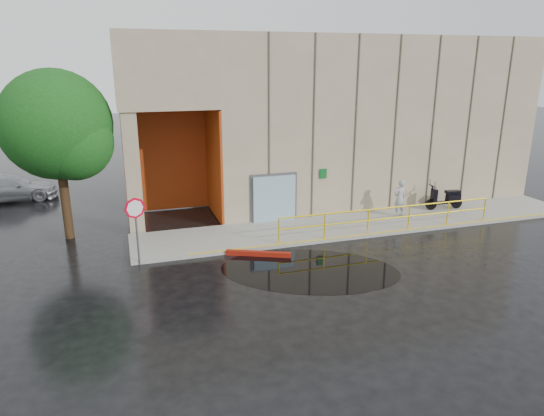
{
  "coord_description": "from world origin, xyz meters",
  "views": [
    {
      "loc": [
        -6.02,
        -13.4,
        6.78
      ],
      "look_at": [
        -0.82,
        3.0,
        1.64
      ],
      "focal_mm": 32.0,
      "sensor_mm": 36.0,
      "label": 1
    }
  ],
  "objects": [
    {
      "name": "stop_sign",
      "position": [
        -5.7,
        2.97,
        1.8
      ],
      "size": [
        0.71,
        0.29,
        2.46
      ],
      "rotation": [
        0.0,
        0.0,
        -0.04
      ],
      "color": "#5A5A5F",
      "rests_on": "ground"
    },
    {
      "name": "red_curb",
      "position": [
        -1.5,
        2.51,
        0.09
      ],
      "size": [
        2.26,
        1.16,
        0.18
      ],
      "primitive_type": "cube",
      "rotation": [
        0.0,
        0.0,
        -0.43
      ],
      "color": "maroon",
      "rests_on": "ground"
    },
    {
      "name": "scooter",
      "position": [
        8.44,
        5.14,
        0.96
      ],
      "size": [
        1.87,
        0.8,
        1.42
      ],
      "rotation": [
        0.0,
        0.0,
        -0.12
      ],
      "color": "black",
      "rests_on": "sidewalk"
    },
    {
      "name": "guardrail",
      "position": [
        4.25,
        3.15,
        0.68
      ],
      "size": [
        9.56,
        0.06,
        1.03
      ],
      "color": "#DCBB0B",
      "rests_on": "sidewalk"
    },
    {
      "name": "building",
      "position": [
        5.1,
        10.98,
        4.21
      ],
      "size": [
        20.0,
        10.17,
        8.0
      ],
      "color": "gray",
      "rests_on": "ground"
    },
    {
      "name": "tree_near",
      "position": [
        -8.1,
        6.61,
        4.39
      ],
      "size": [
        4.18,
        4.18,
        6.65
      ],
      "rotation": [
        0.0,
        0.0,
        -0.01
      ],
      "color": "black",
      "rests_on": "ground"
    },
    {
      "name": "person",
      "position": [
        5.78,
        4.83,
        0.99
      ],
      "size": [
        0.67,
        0.5,
        1.68
      ],
      "primitive_type": "imported",
      "rotation": [
        0.0,
        0.0,
        3.3
      ],
      "color": "#9C9CA0",
      "rests_on": "sidewalk"
    },
    {
      "name": "car_c",
      "position": [
        -11.59,
        13.6,
        0.66
      ],
      "size": [
        4.65,
        2.07,
        1.33
      ],
      "primitive_type": "imported",
      "rotation": [
        0.0,
        0.0,
        1.62
      ],
      "color": "#A6A9AE",
      "rests_on": "ground"
    },
    {
      "name": "sidewalk",
      "position": [
        4.0,
        4.5,
        0.07
      ],
      "size": [
        20.0,
        3.0,
        0.15
      ],
      "primitive_type": "cube",
      "color": "gray",
      "rests_on": "ground"
    },
    {
      "name": "puddle",
      "position": [
        -0.19,
        0.77,
        0.0
      ],
      "size": [
        7.12,
        5.93,
        0.01
      ],
      "primitive_type": "cube",
      "rotation": [
        0.0,
        0.0,
        -0.42
      ],
      "color": "black",
      "rests_on": "ground"
    },
    {
      "name": "ground",
      "position": [
        0.0,
        0.0,
        0.0
      ],
      "size": [
        120.0,
        120.0,
        0.0
      ],
      "primitive_type": "plane",
      "color": "black",
      "rests_on": "ground"
    }
  ]
}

